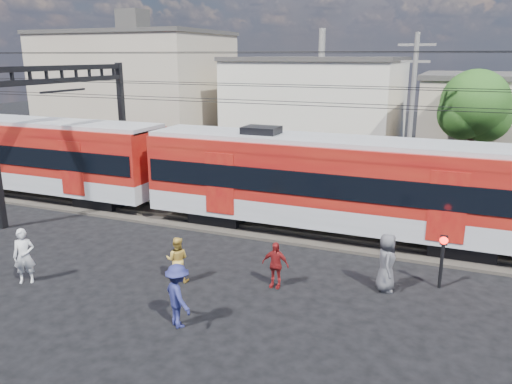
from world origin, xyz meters
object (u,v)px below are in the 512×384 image
(commuter_train, at_px, (338,181))
(pedestrian_a, at_px, (24,256))
(pedestrian_c, at_px, (178,296))
(crossing_signal, at_px, (443,252))

(commuter_train, xyz_separation_m, pedestrian_a, (-8.63, -8.27, -1.46))
(commuter_train, bearing_deg, pedestrian_c, -105.45)
(pedestrian_c, distance_m, crossing_signal, 8.55)
(pedestrian_a, bearing_deg, commuter_train, 9.51)
(commuter_train, distance_m, crossing_signal, 5.63)
(commuter_train, height_order, pedestrian_c, commuter_train)
(commuter_train, distance_m, pedestrian_a, 12.04)
(pedestrian_a, bearing_deg, crossing_signal, -13.91)
(pedestrian_a, xyz_separation_m, pedestrian_c, (6.20, -0.51, -0.02))
(commuter_train, xyz_separation_m, crossing_signal, (4.27, -3.48, -1.13))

